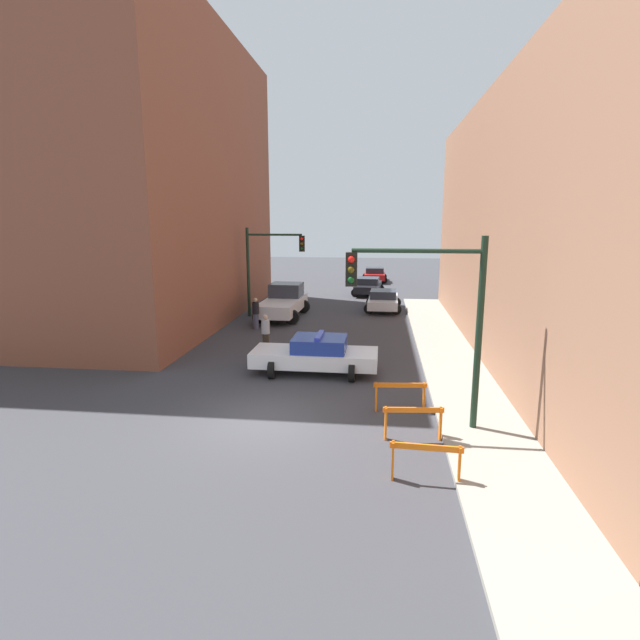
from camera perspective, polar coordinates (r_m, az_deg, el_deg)
The scene contains 16 objects.
ground_plane at distance 14.90m, azimuth -6.43°, elevation -11.23°, with size 120.00×120.00×0.00m, color #38383D.
sidewalk_right at distance 14.82m, azimuth 18.15°, elevation -11.65°, with size 2.40×44.00×0.12m.
building_corner_left at distance 31.37m, azimuth -23.05°, elevation 14.48°, with size 14.00×20.00×15.62m.
building_right at distance 23.64m, azimuth 32.70°, elevation 8.96°, with size 12.00×28.00×10.82m.
traffic_light_near at distance 13.52m, azimuth 13.04°, elevation 1.80°, with size 3.64×0.35×5.20m.
traffic_light_far at distance 29.32m, azimuth -6.16°, elevation 6.93°, with size 3.44×0.35×5.20m.
police_car at distance 18.77m, azimuth -0.47°, elevation -3.96°, with size 4.72×2.39×1.52m.
white_truck at distance 29.40m, azimuth -4.20°, elevation 2.08°, with size 2.76×5.47×1.90m.
parked_car_near at distance 31.72m, azimuth 7.24°, elevation 2.30°, with size 2.36×4.35×1.31m.
parked_car_mid at distance 38.17m, azimuth 5.52°, elevation 3.92°, with size 2.45×4.40×1.31m.
parked_car_far at distance 46.00m, azimuth 6.26°, elevation 5.21°, with size 2.31×4.32×1.31m.
pedestrian_crossing at distance 21.80m, azimuth -6.23°, elevation -1.45°, with size 0.41×0.41×1.66m.
pedestrian_corner at distance 26.32m, azimuth -7.35°, elevation 0.79°, with size 0.45×0.45×1.66m.
barrier_front at distance 11.61m, azimuth 12.02°, elevation -15.00°, with size 1.60×0.25×0.90m.
barrier_mid at distance 13.57m, azimuth 10.61°, elevation -10.90°, with size 1.60×0.31×0.90m.
barrier_back at distance 15.37m, azimuth 9.14°, elevation -8.12°, with size 1.60×0.30×0.90m.
Camera 1 is at (3.24, -13.34, 5.77)m, focal length 28.00 mm.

